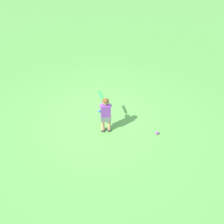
{
  "coord_description": "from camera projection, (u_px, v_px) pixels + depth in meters",
  "views": [
    {
      "loc": [
        2.74,
        -3.69,
        4.09
      ],
      "look_at": [
        0.39,
        0.06,
        0.45
      ],
      "focal_mm": 34.17,
      "sensor_mm": 36.0,
      "label": 1
    }
  ],
  "objects": [
    {
      "name": "child_batter",
      "position": [
        105.0,
        112.0,
        5.43
      ],
      "size": [
        0.66,
        0.6,
        1.08
      ],
      "color": "#232328",
      "rests_on": "ground"
    },
    {
      "name": "play_ball_near_batter",
      "position": [
        157.0,
        133.0,
        5.69
      ],
      "size": [
        0.08,
        0.08,
        0.08
      ],
      "primitive_type": "sphere",
      "color": "purple",
      "rests_on": "ground"
    },
    {
      "name": "play_ball_midfield",
      "position": [
        99.0,
        111.0,
        6.41
      ],
      "size": [
        0.08,
        0.08,
        0.08
      ],
      "primitive_type": "sphere",
      "color": "blue",
      "rests_on": "ground"
    },
    {
      "name": "ground_plane",
      "position": [
        99.0,
        121.0,
        6.14
      ],
      "size": [
        40.0,
        40.0,
        0.0
      ],
      "primitive_type": "plane",
      "color": "#519942"
    }
  ]
}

